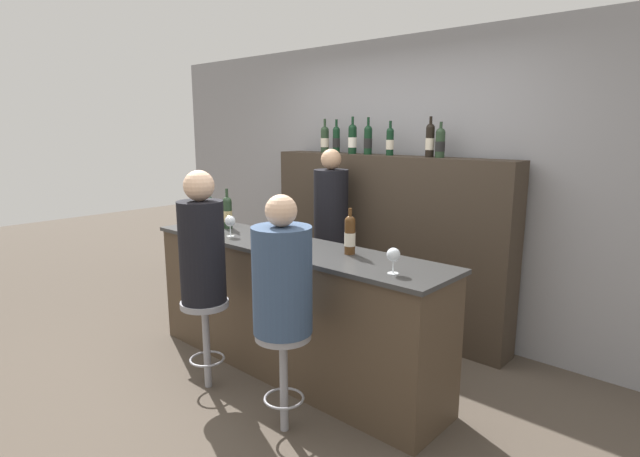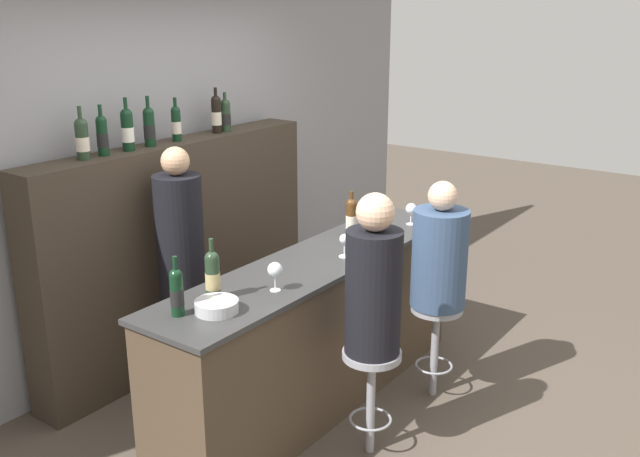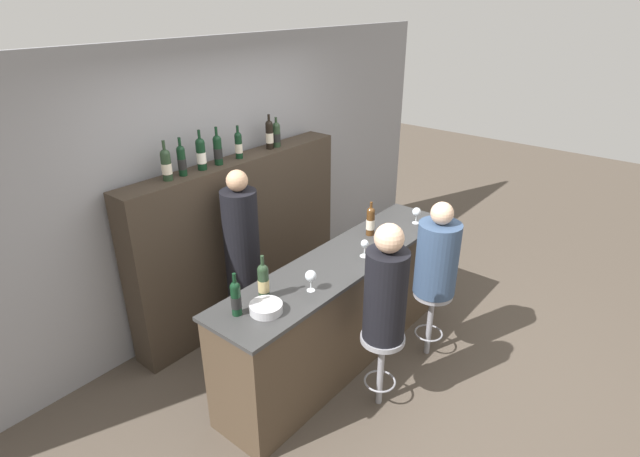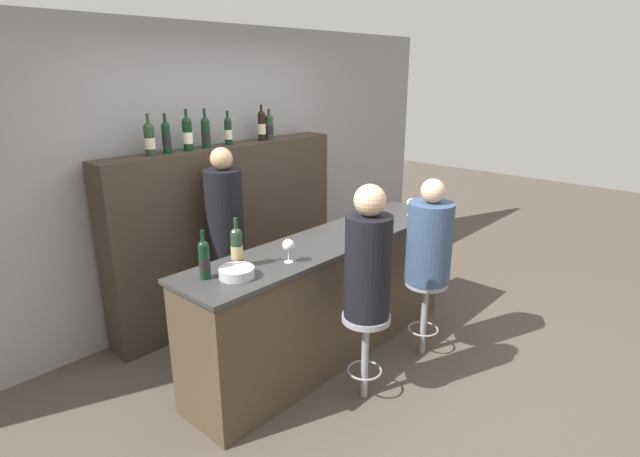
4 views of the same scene
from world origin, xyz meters
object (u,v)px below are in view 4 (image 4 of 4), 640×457
bar_stool_left (366,335)px  guest_seated_left (368,260)px  wine_glass_0 (288,246)px  bar_stool_right (425,297)px  metal_bowl (237,272)px  wine_bottle_backbar_6 (269,127)px  wine_bottle_backbar_0 (150,139)px  wine_bottle_backbar_3 (206,132)px  wine_bottle_backbar_2 (187,134)px  guest_seated_right (430,239)px  wine_bottle_backbar_4 (228,131)px  wine_bottle_counter_0 (204,259)px  wine_bottle_backbar_5 (262,125)px  wine_bottle_backbar_1 (166,137)px  wine_glass_2 (411,203)px  wine_bottle_counter_2 (361,207)px  wine_bottle_counter_1 (237,247)px  wine_glass_1 (352,225)px  bartender (227,252)px

bar_stool_left → guest_seated_left: bearing=45.0°
wine_glass_0 → bar_stool_right: (1.06, -0.46, -0.61)m
metal_bowl → wine_bottle_backbar_6: bearing=41.0°
wine_bottle_backbar_0 → wine_bottle_backbar_3: size_ratio=0.97×
wine_glass_0 → wine_bottle_backbar_2: bearing=83.4°
wine_glass_0 → guest_seated_right: bearing=-23.3°
wine_bottle_backbar_0 → wine_bottle_backbar_4: size_ratio=1.09×
wine_bottle_backbar_3 → wine_glass_0: size_ratio=2.02×
wine_bottle_counter_0 → wine_bottle_backbar_5: size_ratio=0.95×
wine_bottle_backbar_0 → wine_glass_0: bearing=-81.9°
wine_bottle_backbar_3 → wine_bottle_counter_0: bearing=-127.5°
wine_glass_0 → metal_bowl: (-0.39, 0.06, -0.09)m
wine_bottle_backbar_1 → bar_stool_right: bearing=-58.2°
wine_bottle_backbar_2 → wine_bottle_backbar_6: wine_bottle_backbar_2 is taller
wine_bottle_backbar_0 → guest_seated_left: 1.95m
wine_bottle_backbar_1 → guest_seated_left: bearing=-79.9°
guest_seated_right → wine_bottle_backbar_0: bearing=125.1°
bar_stool_left → guest_seated_right: bearing=-0.0°
bar_stool_left → wine_glass_2: bearing=20.3°
wine_bottle_backbar_0 → bar_stool_left: (0.46, -1.77, -1.21)m
wine_bottle_counter_0 → wine_bottle_backbar_3: bearing=52.5°
wine_glass_2 → wine_bottle_backbar_6: bearing=109.1°
wine_bottle_backbar_3 → guest_seated_right: size_ratio=0.41×
metal_bowl → bar_stool_left: 0.99m
wine_bottle_backbar_0 → wine_bottle_backbar_3: bearing=0.0°
wine_bottle_counter_2 → wine_bottle_backbar_1: (-1.08, 1.13, 0.59)m
wine_bottle_counter_0 → metal_bowl: size_ratio=1.39×
wine_glass_0 → wine_glass_2: 1.51m
bar_stool_right → wine_bottle_counter_1: bearing=154.2°
bar_stool_left → wine_bottle_counter_0: bearing=141.4°
wine_bottle_backbar_3 → wine_glass_0: bearing=-104.1°
wine_glass_2 → wine_glass_1: bearing=-180.0°
wine_bottle_backbar_0 → wine_bottle_backbar_6: 1.24m
wine_bottle_counter_2 → bartender: size_ratio=0.19×
wine_bottle_counter_1 → guest_seated_right: 1.49m
wine_bottle_backbar_3 → bar_stool_right: bearing=-67.8°
wine_bottle_counter_2 → bar_stool_left: (-0.76, -0.65, -0.62)m
wine_bottle_backbar_5 → wine_glass_0: (-0.96, -1.32, -0.61)m
wine_bottle_backbar_3 → bar_stool_left: bearing=-91.8°
wine_bottle_backbar_6 → wine_glass_0: 1.79m
wine_bottle_counter_1 → metal_bowl: wine_bottle_counter_1 is taller
wine_bottle_backbar_3 → wine_bottle_backbar_2: bearing=180.0°
wine_glass_0 → bartender: 1.03m
wine_bottle_counter_1 → guest_seated_right: size_ratio=0.41×
wine_bottle_counter_1 → guest_seated_left: 0.86m
wine_bottle_counter_2 → wine_glass_2: (0.47, -0.19, -0.02)m
bartender → wine_bottle_counter_0: bearing=-134.1°
wine_bottle_counter_1 → wine_bottle_backbar_4: (0.85, 1.13, 0.58)m
wine_bottle_backbar_0 → wine_bottle_backbar_4: 0.76m
bartender → wine_bottle_backbar_6: bearing=23.2°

